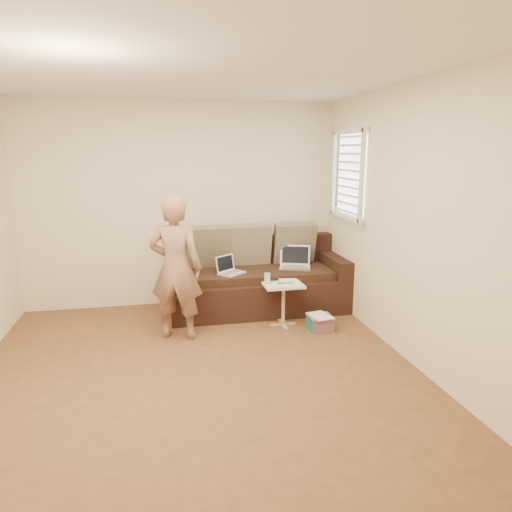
% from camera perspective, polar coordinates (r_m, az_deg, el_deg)
% --- Properties ---
extents(floor, '(4.50, 4.50, 0.00)m').
position_cam_1_polar(floor, '(4.25, -6.87, -15.00)').
color(floor, '#54391F').
rests_on(floor, ground).
extents(ceiling, '(4.50, 4.50, 0.00)m').
position_cam_1_polar(ceiling, '(3.82, -7.99, 22.12)').
color(ceiling, white).
rests_on(ceiling, wall_back).
extents(wall_back, '(4.00, 0.00, 4.00)m').
position_cam_1_polar(wall_back, '(6.05, -9.19, 6.21)').
color(wall_back, beige).
rests_on(wall_back, ground).
extents(wall_front, '(4.00, 0.00, 4.00)m').
position_cam_1_polar(wall_front, '(1.67, -0.79, -10.92)').
color(wall_front, beige).
rests_on(wall_front, ground).
extents(wall_right, '(0.00, 4.50, 4.50)m').
position_cam_1_polar(wall_right, '(4.45, 19.26, 3.36)').
color(wall_right, beige).
rests_on(wall_right, ground).
extents(window_blinds, '(0.12, 0.88, 1.08)m').
position_cam_1_polar(window_blinds, '(5.72, 11.30, 9.78)').
color(window_blinds, white).
rests_on(window_blinds, wall_right).
extents(sofa, '(2.20, 0.95, 0.85)m').
position_cam_1_polar(sofa, '(5.86, 0.19, -2.55)').
color(sofa, black).
rests_on(sofa, ground).
extents(pillow_left, '(0.55, 0.29, 0.57)m').
position_cam_1_polar(pillow_left, '(5.90, -5.98, 1.14)').
color(pillow_left, '#68614D').
rests_on(pillow_left, sofa).
extents(pillow_mid, '(0.55, 0.27, 0.57)m').
position_cam_1_polar(pillow_mid, '(6.00, -0.77, 1.40)').
color(pillow_mid, '#7B6D57').
rests_on(pillow_mid, sofa).
extents(pillow_right, '(0.55, 0.28, 0.57)m').
position_cam_1_polar(pillow_right, '(6.14, 4.75, 1.61)').
color(pillow_right, '#68614D').
rests_on(pillow_right, sofa).
extents(laptop_silver, '(0.46, 0.39, 0.26)m').
position_cam_1_polar(laptop_silver, '(5.91, 4.83, -1.50)').
color(laptop_silver, '#B7BABC').
rests_on(laptop_silver, sofa).
extents(laptop_white, '(0.37, 0.36, 0.22)m').
position_cam_1_polar(laptop_white, '(5.63, -3.00, -2.20)').
color(laptop_white, white).
rests_on(laptop_white, sofa).
extents(person, '(0.66, 0.54, 1.55)m').
position_cam_1_polar(person, '(4.95, -9.85, -1.45)').
color(person, brown).
rests_on(person, ground).
extents(side_table, '(0.45, 0.31, 0.49)m').
position_cam_1_polar(side_table, '(5.37, 3.37, -6.01)').
color(side_table, silver).
rests_on(side_table, ground).
extents(drinking_glass, '(0.07, 0.07, 0.12)m').
position_cam_1_polar(drinking_glass, '(5.31, 1.39, -2.76)').
color(drinking_glass, silver).
rests_on(drinking_glass, side_table).
extents(scissors, '(0.20, 0.14, 0.02)m').
position_cam_1_polar(scissors, '(5.31, 3.63, -3.35)').
color(scissors, silver).
rests_on(scissors, side_table).
extents(paper_on_table, '(0.25, 0.33, 0.00)m').
position_cam_1_polar(paper_on_table, '(5.38, 4.10, -3.21)').
color(paper_on_table, white).
rests_on(paper_on_table, side_table).
extents(striped_box, '(0.27, 0.27, 0.17)m').
position_cam_1_polar(striped_box, '(5.33, 7.88, -8.12)').
color(striped_box, '#DF2169').
rests_on(striped_box, ground).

